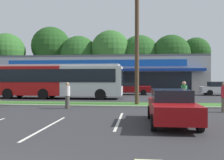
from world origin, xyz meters
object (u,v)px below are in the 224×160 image
city_bus (57,80)px  pedestrian_near_bench (184,96)px  pedestrian_by_pole (67,95)px  pedestrian_mid (224,97)px  utility_pole (135,20)px  car_0 (21,87)px  car_1 (171,106)px  car_2 (131,88)px  car_4 (219,88)px  car_3 (60,88)px

city_bus → pedestrian_near_bench: 13.11m
pedestrian_near_bench → pedestrian_by_pole: 7.30m
pedestrian_near_bench → pedestrian_mid: pedestrian_near_bench is taller
utility_pole → city_bus: (-7.47, 5.24, -4.33)m
utility_pole → car_0: (-14.40, 11.76, -5.32)m
car_1 → car_2: 18.01m
car_4 → pedestrian_by_pole: bearing=-136.1°
utility_pole → car_1: 8.75m
car_2 → car_0: bearing=177.3°
car_3 → car_4: (18.46, -0.04, 0.03)m
pedestrian_near_bench → pedestrian_by_pole: bearing=136.2°
city_bus → pedestrian_near_bench: (10.38, -7.95, -0.86)m
car_3 → pedestrian_mid: bearing=-44.3°
car_1 → pedestrian_mid: size_ratio=2.53×
car_1 → car_2: (-2.26, 17.86, -0.03)m
city_bus → car_1: (9.11, -11.99, -1.00)m
car_1 → pedestrian_near_bench: 4.23m
pedestrian_near_bench → car_1: bearing=-145.9°
city_bus → car_1: bearing=-52.9°
pedestrian_near_bench → pedestrian_by_pole: (-7.27, 0.67, -0.05)m
city_bus → car_2: size_ratio=2.76×
pedestrian_mid → city_bus: bearing=54.7°
utility_pole → pedestrian_mid: bearing=-28.0°
utility_pole → pedestrian_near_bench: bearing=-43.0°
city_bus → pedestrian_mid: (12.65, -8.00, -0.88)m
pedestrian_by_pole → car_1: bearing=-66.7°
car_4 → pedestrian_by_pole: size_ratio=2.48×
city_bus → car_3: (-1.66, 5.95, -1.02)m
car_2 → pedestrian_by_pole: (-3.74, -13.16, 0.12)m
car_4 → pedestrian_by_pole: 19.01m
utility_pole → pedestrian_by_pole: utility_pole is taller
city_bus → car_2: (6.85, 5.88, -1.03)m
car_4 → pedestrian_mid: pedestrian_mid is taller
city_bus → car_4: city_bus is taller
car_2 → car_3: size_ratio=0.99×
car_2 → car_4: (9.95, 0.03, 0.03)m
utility_pole → pedestrian_by_pole: bearing=-155.0°
car_4 → pedestrian_by_pole: pedestrian_by_pole is taller
city_bus → pedestrian_by_pole: size_ratio=7.32×
utility_pole → car_4: bearing=50.1°
utility_pole → city_bus: size_ratio=0.92×
car_1 → pedestrian_mid: (3.54, 3.98, 0.11)m
utility_pole → car_3: 15.40m
car_4 → car_0: bearing=178.5°
car_1 → pedestrian_mid: 5.33m
car_0 → utility_pole: bearing=-39.2°
city_bus → car_1: 15.09m
car_0 → car_1: size_ratio=1.06×
pedestrian_by_pole → car_2: bearing=45.5°
car_2 → pedestrian_mid: (5.80, -13.88, 0.14)m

